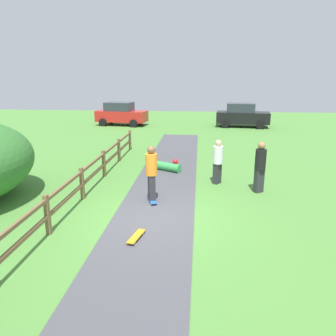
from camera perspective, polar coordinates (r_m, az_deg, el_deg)
ground_plane at (r=9.67m, az=-2.58°, el=-8.74°), size 60.00×60.00×0.00m
asphalt_path at (r=9.66m, az=-2.59°, el=-8.68°), size 2.40×28.00×0.02m
wooden_fence at (r=10.09m, az=-17.45°, el=-4.30°), size 0.12×18.12×1.10m
skater_riding at (r=10.45m, az=-2.94°, el=-0.53°), size 0.48×0.82×1.88m
skater_fallen at (r=14.32m, az=-0.51°, el=0.40°), size 1.56×1.47×0.36m
skateboard_loose at (r=8.47m, az=-5.63°, el=-11.90°), size 0.37×0.82×0.08m
bystander_white at (r=12.49m, az=8.76°, el=1.44°), size 0.53×0.53×1.72m
bystander_black at (r=11.83m, az=15.94°, el=0.56°), size 0.52×0.52×1.84m
parked_car_red at (r=27.91m, az=-8.27°, el=9.43°), size 4.40×2.45×1.92m
parked_car_black at (r=27.35m, az=12.97°, el=9.06°), size 4.37×2.37×1.92m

